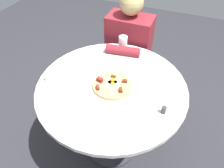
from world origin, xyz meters
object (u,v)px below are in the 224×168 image
(dining_table, at_px, (112,103))
(person_seated, at_px, (128,59))
(fork, at_px, (79,62))
(salt_shaker, at_px, (47,78))
(pepper_shaker, at_px, (164,110))
(pizza_plate, at_px, (112,87))
(bread_plate, at_px, (65,92))
(breakfast_pizza, at_px, (112,85))
(knife, at_px, (82,60))
(water_glass, at_px, (123,43))

(dining_table, bearing_deg, person_seated, -81.91)
(fork, relative_size, salt_shaker, 3.73)
(pepper_shaker, bearing_deg, salt_shaker, 1.56)
(pizza_plate, bearing_deg, fork, -24.11)
(dining_table, bearing_deg, bread_plate, 35.26)
(breakfast_pizza, relative_size, pepper_shaker, 5.27)
(pizza_plate, distance_m, salt_shaker, 0.44)
(dining_table, distance_m, person_seated, 0.63)
(fork, relative_size, knife, 1.00)
(bread_plate, bearing_deg, fork, -78.04)
(fork, bearing_deg, water_glass, 67.35)
(breakfast_pizza, relative_size, fork, 1.37)
(person_seated, distance_m, water_glass, 0.38)
(bread_plate, xyz_separation_m, water_glass, (-0.17, -0.58, 0.05))
(dining_table, relative_size, fork, 5.42)
(person_seated, height_order, salt_shaker, person_seated)
(breakfast_pizza, bearing_deg, knife, -29.90)
(dining_table, xyz_separation_m, fork, (0.31, -0.12, 0.19))
(fork, bearing_deg, bread_plate, -61.05)
(pizza_plate, bearing_deg, pepper_shaker, 167.51)
(salt_shaker, bearing_deg, bread_plate, 162.70)
(fork, height_order, knife, same)
(knife, distance_m, salt_shaker, 0.30)
(breakfast_pizza, bearing_deg, bread_plate, 29.78)
(knife, bearing_deg, salt_shaker, -95.53)
(pepper_shaker, bearing_deg, dining_table, -15.71)
(dining_table, distance_m, water_glass, 0.47)
(knife, xyz_separation_m, salt_shaker, (0.11, 0.27, 0.02))
(knife, bearing_deg, water_glass, 64.99)
(bread_plate, bearing_deg, salt_shaker, -17.30)
(bread_plate, relative_size, knife, 1.05)
(pizza_plate, bearing_deg, water_glass, -78.70)
(pizza_plate, xyz_separation_m, water_glass, (0.09, -0.43, 0.05))
(bread_plate, bearing_deg, knife, -81.06)
(bread_plate, distance_m, salt_shaker, 0.17)
(dining_table, xyz_separation_m, pizza_plate, (-0.02, 0.02, 0.19))
(dining_table, xyz_separation_m, breakfast_pizza, (-0.01, 0.02, 0.21))
(pepper_shaker, bearing_deg, knife, -21.28)
(knife, relative_size, water_glass, 1.58)
(fork, bearing_deg, breakfast_pizza, -7.18)
(person_seated, distance_m, fork, 0.60)
(bread_plate, bearing_deg, person_seated, -101.10)
(knife, bearing_deg, breakfast_pizza, -12.91)
(water_glass, height_order, pepper_shaker, water_glass)
(salt_shaker, bearing_deg, knife, -112.52)
(breakfast_pizza, distance_m, bread_plate, 0.30)
(dining_table, relative_size, pizza_plate, 3.19)
(person_seated, relative_size, pepper_shaker, 24.20)
(pepper_shaker, bearing_deg, person_seated, -58.35)
(salt_shaker, bearing_deg, pepper_shaker, -178.44)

